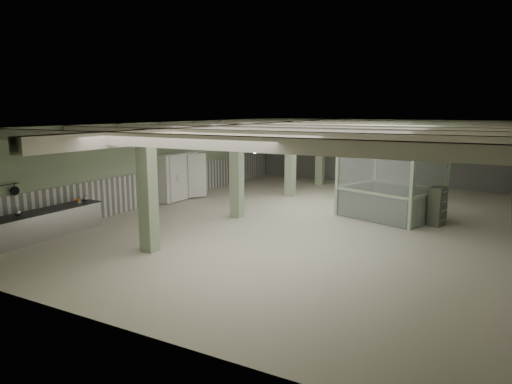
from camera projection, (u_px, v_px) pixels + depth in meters
The scene contains 31 objects.
floor at pixel (306, 219), 17.54m from camera, with size 20.00×20.00×0.00m, color beige.
ceiling at pixel (308, 124), 16.90m from camera, with size 14.00×20.00×0.02m, color beige.
wall_back at pixel (375, 151), 25.85m from camera, with size 14.00×0.02×3.60m, color #A4B692.
wall_front at pixel (104, 236), 8.59m from camera, with size 14.00×0.02×3.60m, color #A4B692.
wall_left at pixel (163, 162), 20.52m from camera, with size 0.02×20.00×3.60m, color #A4B692.
wainscot_left at pixel (164, 185), 20.70m from camera, with size 0.05×19.90×1.50m, color silver.
wainscot_back at pixel (374, 170), 26.01m from camera, with size 13.90×0.05×1.50m, color silver.
girder at pixel (249, 129), 18.12m from camera, with size 0.45×19.90×0.40m, color white.
beam_a at pixel (183, 141), 10.45m from camera, with size 13.90×0.35×0.32m, color white.
beam_b at pixel (239, 136), 12.61m from camera, with size 13.90×0.35×0.32m, color white.
beam_c at pixel (278, 132), 14.77m from camera, with size 13.90×0.35×0.32m, color white.
beam_d at pixel (308, 129), 16.93m from camera, with size 13.90×0.35×0.32m, color white.
beam_e at pixel (331, 127), 19.09m from camera, with size 13.90×0.35×0.32m, color white.
beam_f at pixel (349, 125), 21.24m from camera, with size 13.90×0.35×0.32m, color white.
beam_g at pixel (364, 124), 23.40m from camera, with size 13.90×0.35×0.32m, color white.
column_a at pixel (148, 191), 13.22m from camera, with size 0.42×0.42×3.60m, color #91A383.
column_b at pixel (237, 171), 17.53m from camera, with size 0.42×0.42×3.60m, color #91A383.
column_c at pixel (291, 159), 21.85m from camera, with size 0.42×0.42×3.60m, color #91A383.
column_d at pixel (320, 152), 25.30m from camera, with size 0.42×0.42×3.60m, color #91A383.
hook_rail at pixel (1, 186), 13.92m from camera, with size 0.02×0.02×1.20m, color black.
pendant_front at pixel (255, 150), 12.44m from camera, with size 0.44×0.44×0.22m, color #2B392B.
pendant_mid at pixel (325, 139), 17.19m from camera, with size 0.44×0.44×0.22m, color #2B392B.
pendant_back at pixel (362, 133), 21.50m from camera, with size 0.44×0.44×0.22m, color #2B392B.
prep_counter at pixel (31, 227), 14.50m from camera, with size 0.88×5.02×0.91m.
pitcher_near at pixel (18, 212), 14.00m from camera, with size 0.20×0.23×0.29m, color #AEAEB2, non-canonical shape.
pitcher_far at pixel (85, 198), 16.27m from camera, with size 0.18×0.21×0.27m, color #AEAEB2, non-canonical shape.
orange_bowl at pixel (78, 202), 16.00m from camera, with size 0.23×0.23×0.08m, color #B2B2B7.
skillet_far at pixel (15, 191), 14.28m from camera, with size 0.29×0.29×0.04m, color black.
walkin_cooler at pixel (179, 177), 21.03m from camera, with size 1.01×2.35×2.15m.
guard_booth at pixel (392, 170), 17.58m from camera, with size 4.18×3.85×2.77m.
filing_cabinet at pixel (437, 206), 16.43m from camera, with size 0.45×0.65×1.41m, color #5C6050.
Camera 1 is at (6.51, -15.90, 4.14)m, focal length 32.00 mm.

